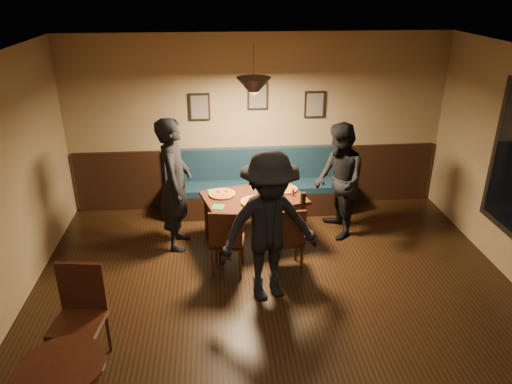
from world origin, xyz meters
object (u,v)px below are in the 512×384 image
dining_table (254,219)px  tabasco_bottle (293,192)px  diner_left (175,184)px  chair_near_right (286,237)px  cafe_chair_far (78,321)px  diner_right (339,181)px  diner_front (269,228)px  booth_bench (259,183)px  chair_near_left (227,240)px  soda_glass (303,198)px

dining_table → tabasco_bottle: tabasco_bottle is taller
dining_table → diner_left: size_ratio=0.72×
chair_near_right → cafe_chair_far: bearing=-148.0°
dining_table → cafe_chair_far: bearing=-144.6°
diner_right → tabasco_bottle: bearing=-79.4°
diner_front → tabasco_bottle: bearing=53.2°
booth_bench → diner_front: (-0.10, -2.29, 0.42)m
diner_front → diner_right: bearing=35.0°
chair_near_left → diner_right: size_ratio=0.55×
diner_right → cafe_chair_far: (-3.12, -2.42, -0.33)m
chair_near_left → tabasco_bottle: chair_near_left is taller
chair_near_right → diner_left: (-1.43, 0.77, 0.47)m
booth_bench → chair_near_right: bearing=-83.9°
diner_front → diner_left: bearing=115.2°
soda_glass → diner_right: bearing=36.5°
booth_bench → diner_right: size_ratio=1.77×
cafe_chair_far → dining_table: bearing=-121.9°
dining_table → diner_front: diner_front is taller
soda_glass → cafe_chair_far: size_ratio=0.16×
booth_bench → chair_near_right: size_ratio=3.20×
dining_table → diner_front: 1.41m
diner_right → diner_left: bearing=-91.6°
diner_right → chair_near_right: bearing=-49.5°
chair_near_right → cafe_chair_far: size_ratio=0.90×
dining_table → cafe_chair_far: size_ratio=1.30×
chair_near_left → diner_front: 0.86m
chair_near_left → cafe_chair_far: size_ratio=0.89×
diner_left → chair_near_right: bearing=-114.2°
chair_near_right → diner_right: (0.88, 0.89, 0.38)m
dining_table → soda_glass: size_ratio=8.31×
diner_front → cafe_chair_far: (-1.95, -0.98, -0.40)m
diner_right → soda_glass: diner_right is taller
chair_near_left → diner_front: (0.47, -0.57, 0.45)m
chair_near_right → tabasco_bottle: (0.19, 0.70, 0.32)m
chair_near_right → diner_left: size_ratio=0.50×
diner_left → cafe_chair_far: diner_left is taller
chair_near_right → diner_front: (-0.28, -0.55, 0.45)m
dining_table → tabasco_bottle: size_ratio=10.42×
diner_left → diner_front: (1.15, -1.32, -0.02)m
cafe_chair_far → soda_glass: bearing=-134.2°
soda_glass → tabasco_bottle: soda_glass is taller
cafe_chair_far → chair_near_right: bearing=-137.8°
booth_bench → soda_glass: bearing=-69.8°
chair_near_left → diner_left: (-0.68, 0.75, 0.47)m
booth_bench → tabasco_bottle: (0.38, -1.04, 0.29)m
chair_near_right → diner_left: 1.69m
booth_bench → diner_front: 2.33m
tabasco_bottle → dining_table: bearing=175.5°
diner_right → diner_front: 1.85m
cafe_chair_far → diner_front: bearing=-145.5°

